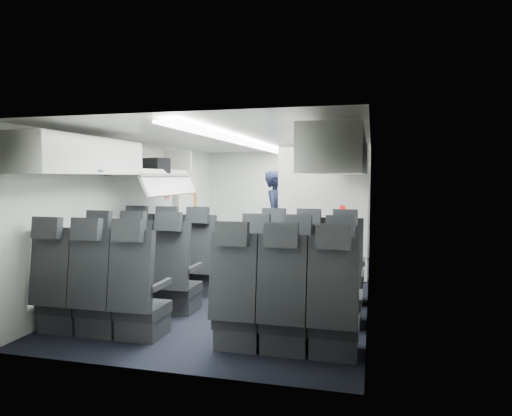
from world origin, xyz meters
The scene contains 14 objects.
cabin_shell centered at (0.00, 0.00, 1.12)m, with size 3.41×6.01×2.16m.
seat_row_front centered at (0.00, -0.53, 0.40)m, with size 3.33×0.56×1.24m.
seat_row_mid centered at (0.00, -1.43, 0.40)m, with size 3.33×0.56×1.24m.
seat_row_rear centered at (0.00, -2.33, 0.40)m, with size 3.33×0.56×1.24m.
overhead_bin_left_rear centered at (-1.40, -2.00, 1.86)m, with size 0.53×1.80×0.40m.
overhead_bin_left_front_open centered at (-1.44, -0.25, 1.74)m, with size 0.64×1.70×0.72m.
overhead_bin_right_rear centered at (1.40, -2.00, 1.86)m, with size 0.53×1.80×0.40m.
overhead_bin_right_front centered at (1.40, -0.25, 1.86)m, with size 0.53×1.70×0.40m.
bulkhead_partition centered at (0.98, 0.80, 1.08)m, with size 1.40×0.15×2.13m.
galley_unit centered at (0.95, 2.72, 0.95)m, with size 0.85×0.52×1.90m.
boarding_door centered at (-1.64, 1.55, 0.95)m, with size 0.12×1.27×1.86m.
flight_attendant centered at (0.09, 1.54, 0.88)m, with size 0.64×0.42×1.75m, color black.
carry_on_bag centered at (-1.40, -0.22, 1.79)m, with size 0.40×0.28×0.24m, color black.
papers centered at (0.28, 1.49, 1.07)m, with size 0.19×0.02×0.13m, color white.
Camera 1 is at (1.73, -6.40, 1.63)m, focal length 32.00 mm.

